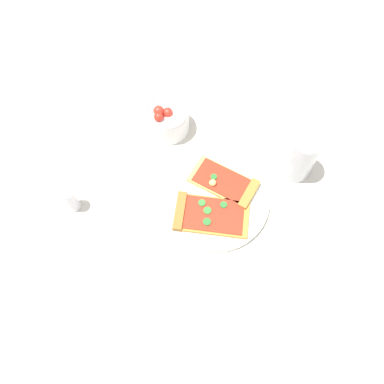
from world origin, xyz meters
The scene contains 8 objects.
ground_plane centered at (0.00, 0.00, 0.00)m, with size 2.40×2.40×0.00m, color beige.
plate centered at (0.04, -0.03, 0.01)m, with size 0.25×0.25×0.01m, color silver.
pizza_slice_near centered at (0.02, -0.07, 0.02)m, with size 0.17×0.11×0.01m.
pizza_slice_far centered at (0.07, 0.00, 0.02)m, with size 0.17×0.14×0.02m.
salad_bowl centered at (-0.07, 0.17, 0.04)m, with size 0.10×0.10×0.09m.
soda_glass centered at (0.23, 0.05, 0.06)m, with size 0.07×0.07×0.13m.
paper_napkin centered at (0.02, -0.26, 0.00)m, with size 0.11×0.14×0.00m, color silver.
pepper_shaker centered at (-0.27, -0.04, 0.04)m, with size 0.03×0.03×0.08m.
Camera 1 is at (-0.01, -0.41, 0.81)m, focal length 36.96 mm.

